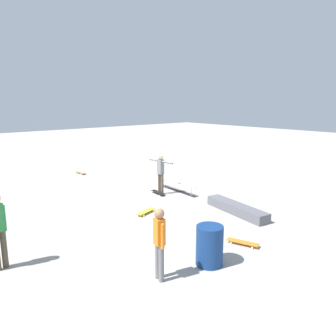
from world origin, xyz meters
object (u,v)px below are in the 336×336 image
Objects in this scene: loose_skateboard_natural at (80,172)px; trash_bin at (210,245)px; grind_rail at (177,187)px; skateboard_main at (158,192)px; loose_skateboard_orange at (243,242)px; skate_ledge at (237,209)px; skater_main at (161,171)px; bystander_orange_shirt at (159,240)px; loose_skateboard_yellow at (146,211)px.

trash_bin is at bearing -12.59° from loose_skateboard_natural.
grind_rail reaches higher than skateboard_main.
loose_skateboard_natural and loose_skateboard_orange have the same top height.
skate_ledge is at bearing 112.50° from loose_skateboard_orange.
skater_main is 6.16m from bystander_orange_shirt.
bystander_orange_shirt is at bearing 79.39° from trash_bin.
skate_ledge reaches higher than loose_skateboard_yellow.
loose_skateboard_natural is at bearing -166.04° from skateboard_main.
grind_rail is 6.73m from bystander_orange_shirt.
grind_rail is 5.65m from loose_skateboard_natural.
loose_skateboard_orange is (-10.24, 0.68, 0.00)m from loose_skateboard_natural.
skate_ledge is at bearing 16.17° from skateboard_main.
skateboard_main is at bearing 8.74° from skate_ledge.
loose_skateboard_orange is at bearing -5.17° from loose_skateboard_natural.
skater_main is at bearing 145.73° from loose_skateboard_orange.
bystander_orange_shirt is at bearing -19.33° from loose_skateboard_natural.
loose_skateboard_yellow is (3.34, -2.19, -0.78)m from bystander_orange_shirt.
grind_rail reaches higher than skate_ledge.
trash_bin reaches higher than loose_skateboard_orange.
loose_skateboard_orange is at bearing 131.15° from skate_ledge.
skater_main reaches higher than trash_bin.
skate_ledge is 2.97× the size of loose_skateboard_yellow.
grind_rail reaches higher than loose_skateboard_yellow.
loose_skateboard_natural is (8.67, 1.12, -0.08)m from skate_ledge.
bystander_orange_shirt is 2.72m from loose_skateboard_orange.
skate_ledge is at bearing -59.78° from bystander_orange_shirt.
grind_rail is at bearing 89.47° from skateboard_main.
grind_rail is 2.79× the size of loose_skateboard_orange.
loose_skateboard_natural is at bearing 7.38° from skate_ledge.
bystander_orange_shirt is at bearing -111.24° from loose_skateboard_orange.
grind_rail is 6.07m from trash_bin.
skater_main reaches higher than grind_rail.
grind_rail reaches higher than loose_skateboard_natural.
bystander_orange_shirt is (-4.68, 4.79, 0.70)m from grind_rail.
trash_bin reaches higher than skate_ledge.
trash_bin is (-1.69, 3.17, 0.29)m from skate_ledge.
skater_main is at bearing 46.39° from skateboard_main.
trash_bin is at bearing -31.57° from skater_main.
loose_skateboard_orange is at bearing -7.22° from skateboard_main.
loose_skateboard_natural is at bearing -11.20° from trash_bin.
skate_ledge is 2.97× the size of loose_skateboard_orange.
trash_bin is at bearing 147.70° from grind_rail.
bystander_orange_shirt is 4.07m from loose_skateboard_yellow.
skater_main is at bearing 21.18° from loose_skateboard_yellow.
loose_skateboard_natural is at bearing 64.00° from loose_skateboard_yellow.
skateboard_main is (0.13, 0.90, -0.08)m from grind_rail.
bystander_orange_shirt is 1.87× the size of loose_skateboard_natural.
skate_ledge is at bearing 6.00° from loose_skateboard_natural.
grind_rail is at bearing -33.76° from bystander_orange_shirt.
skate_ledge is at bearing -57.37° from loose_skateboard_yellow.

